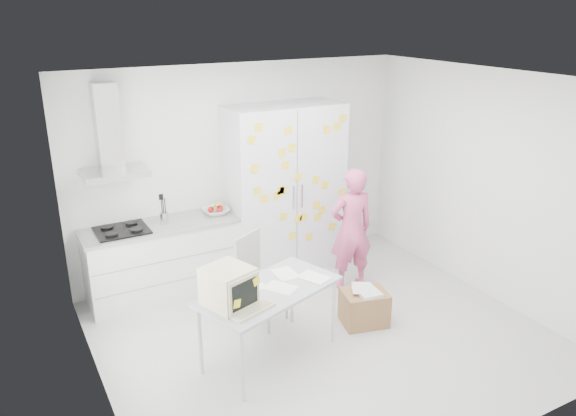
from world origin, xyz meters
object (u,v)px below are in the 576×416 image
chair (257,273)px  cardboard_box (364,307)px  person (351,229)px  desk (245,290)px

chair → cardboard_box: 1.24m
cardboard_box → chair: bearing=147.4°
person → desk: 2.08m
person → cardboard_box: size_ratio=2.75×
person → cardboard_box: bearing=74.0°
desk → cardboard_box: (1.49, 0.12, -0.65)m
chair → cardboard_box: size_ratio=1.81×
desk → cardboard_box: size_ratio=2.78×
desk → cardboard_box: 1.63m
person → cardboard_box: person is taller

